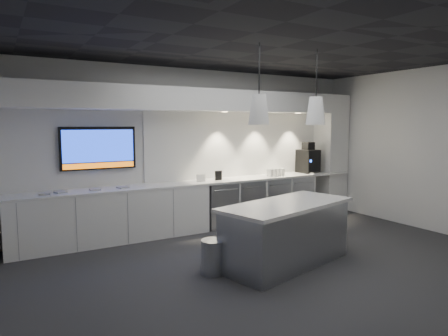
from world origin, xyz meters
TOP-DOWN VIEW (x-y plane):
  - floor at (0.00, 0.00)m, footprint 7.00×7.00m
  - ceiling at (0.00, 0.00)m, footprint 7.00×7.00m
  - wall_back at (0.00, 2.50)m, footprint 7.00×0.00m
  - wall_right at (3.50, 0.00)m, footprint 0.00×7.00m
  - back_counter at (0.00, 2.17)m, footprint 6.80×0.65m
  - left_base_cabinets at (-1.75, 2.17)m, footprint 3.30×0.63m
  - fridge_unit_a at (0.25, 2.17)m, footprint 0.60×0.61m
  - fridge_unit_b at (0.88, 2.17)m, footprint 0.60×0.61m
  - fridge_unit_c at (1.51, 2.17)m, footprint 0.60×0.61m
  - fridge_unit_d at (2.14, 2.17)m, footprint 0.60×0.61m
  - backsplash at (1.20, 2.48)m, footprint 4.60×0.03m
  - soffit at (0.00, 2.20)m, footprint 6.90×0.60m
  - column at (3.20, 2.20)m, footprint 0.55×0.55m
  - wall_tv at (-1.90, 2.45)m, footprint 1.25×0.07m
  - island at (0.07, -0.14)m, footprint 2.21×1.36m
  - bin at (-1.00, 0.05)m, footprint 0.38×0.38m
  - coffee_machine at (2.54, 2.20)m, footprint 0.39×0.55m
  - sign_black at (0.25, 2.14)m, footprint 0.14×0.03m
  - sign_white at (-0.13, 2.13)m, footprint 0.18×0.02m
  - cup_cluster at (1.57, 2.09)m, footprint 0.37×0.18m
  - tray_a at (-2.80, 2.09)m, footprint 0.19×0.19m
  - tray_b at (-2.57, 2.14)m, footprint 0.20×0.20m
  - tray_c at (-2.05, 2.13)m, footprint 0.17×0.17m
  - tray_d at (-1.60, 2.12)m, footprint 0.20×0.20m
  - pendant_left at (-0.42, -0.14)m, footprint 0.27×0.27m
  - pendant_right at (0.56, -0.14)m, footprint 0.27×0.27m

SIDE VIEW (x-z plane):
  - floor at x=0.00m, z-range 0.00..0.00m
  - bin at x=-1.00m, z-range 0.00..0.45m
  - fridge_unit_a at x=0.25m, z-range 0.00..0.85m
  - fridge_unit_b at x=0.88m, z-range 0.00..0.85m
  - fridge_unit_c at x=1.51m, z-range 0.00..0.85m
  - fridge_unit_d at x=2.14m, z-range 0.00..0.85m
  - left_base_cabinets at x=-1.75m, z-range 0.00..0.86m
  - island at x=0.07m, z-range 0.00..0.88m
  - back_counter at x=0.00m, z-range 0.86..0.90m
  - tray_a at x=-2.80m, z-range 0.90..0.92m
  - tray_b at x=-2.57m, z-range 0.90..0.92m
  - tray_c at x=-2.05m, z-range 0.90..0.92m
  - tray_d at x=-1.60m, z-range 0.90..0.92m
  - sign_white at x=-0.13m, z-range 0.90..1.04m
  - cup_cluster at x=1.57m, z-range 0.90..1.05m
  - sign_black at x=0.25m, z-range 0.90..1.08m
  - coffee_machine at x=2.54m, z-range 0.84..1.51m
  - column at x=3.20m, z-range 0.00..2.60m
  - wall_back at x=0.00m, z-range -2.00..5.00m
  - wall_right at x=3.50m, z-range -2.00..5.00m
  - backsplash at x=1.20m, z-range 0.90..2.20m
  - wall_tv at x=-1.90m, z-range 1.20..1.92m
  - pendant_left at x=-0.42m, z-range 1.61..2.70m
  - pendant_right at x=0.56m, z-range 1.61..2.70m
  - soffit at x=0.00m, z-range 2.20..2.60m
  - ceiling at x=0.00m, z-range 3.00..3.00m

